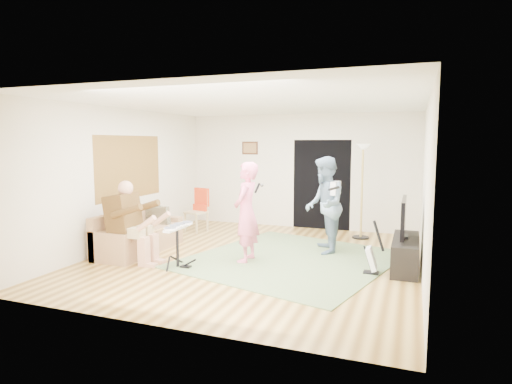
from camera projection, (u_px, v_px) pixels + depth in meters
floor at (255, 258)px, 7.55m from camera, size 6.00×6.00×0.00m
walls at (255, 183)px, 7.40m from camera, size 5.50×6.00×2.70m
ceiling at (255, 103)px, 7.24m from camera, size 6.00×6.00×0.00m
window_blinds at (130, 167)px, 8.51m from camera, size 0.00×2.05×2.05m
doorway at (321, 185)px, 10.03m from camera, size 2.10×0.00×2.10m
picture_frame at (250, 148)px, 10.55m from camera, size 0.42×0.03×0.32m
area_rug at (291, 259)px, 7.48m from camera, size 3.95×4.13×0.02m
sofa at (136, 238)px, 8.04m from camera, size 0.77×1.88×0.76m
drummer at (133, 231)px, 7.26m from camera, size 0.91×0.51×1.40m
drum_kit at (177, 248)px, 6.98m from camera, size 0.40×0.71×0.73m
singer at (246, 212)px, 7.28m from camera, size 0.43×0.64×1.72m
microphone at (257, 188)px, 7.16m from camera, size 0.06×0.06×0.24m
guitarist at (324, 205)px, 7.86m from camera, size 0.89×1.02×1.79m
guitar_held at (336, 188)px, 7.76m from camera, size 0.21×0.61×0.26m
guitar_spare at (372, 259)px, 6.64m from camera, size 0.31×0.27×0.85m
torchiere_lamp at (362, 174)px, 9.00m from camera, size 0.36×0.36×2.00m
dining_chair at (197, 216)px, 9.83m from camera, size 0.52×0.54×0.99m
tv_cabinet at (405, 254)px, 6.93m from camera, size 0.40×1.40×0.50m
television at (404, 217)px, 6.87m from camera, size 0.06×1.09×0.60m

